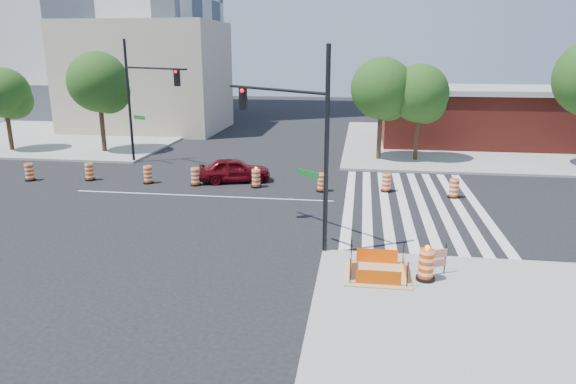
% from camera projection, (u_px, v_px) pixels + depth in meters
% --- Properties ---
extents(ground, '(120.00, 120.00, 0.00)m').
position_uv_depth(ground, '(201.00, 196.00, 27.18)').
color(ground, black).
rests_on(ground, ground).
extents(sidewalk_ne, '(22.00, 22.00, 0.15)m').
position_uv_depth(sidewalk_ne, '(481.00, 144.00, 41.85)').
color(sidewalk_ne, gray).
rests_on(sidewalk_ne, ground).
extents(sidewalk_nw, '(22.00, 22.00, 0.15)m').
position_uv_depth(sidewalk_nw, '(71.00, 134.00, 46.80)').
color(sidewalk_nw, gray).
rests_on(sidewalk_nw, ground).
extents(crosswalk_east, '(6.75, 13.50, 0.01)m').
position_uv_depth(crosswalk_east, '(412.00, 204.00, 25.67)').
color(crosswalk_east, silver).
rests_on(crosswalk_east, ground).
extents(lane_centerline, '(14.00, 0.12, 0.01)m').
position_uv_depth(lane_centerline, '(201.00, 196.00, 27.18)').
color(lane_centerline, silver).
rests_on(lane_centerline, ground).
extents(excavation_pit, '(2.20, 2.20, 0.90)m').
position_uv_depth(excavation_pit, '(377.00, 272.00, 17.30)').
color(excavation_pit, tan).
rests_on(excavation_pit, ground).
extents(brick_storefront, '(16.50, 8.50, 4.60)m').
position_uv_depth(brick_storefront, '(484.00, 116.00, 41.25)').
color(brick_storefront, maroon).
rests_on(brick_storefront, ground).
extents(beige_midrise, '(14.00, 10.00, 10.00)m').
position_uv_depth(beige_midrise, '(147.00, 77.00, 48.47)').
color(beige_midrise, '#B9A68D').
rests_on(beige_midrise, ground).
extents(red_coupe, '(4.44, 2.79, 1.41)m').
position_uv_depth(red_coupe, '(235.00, 170.00, 29.94)').
color(red_coupe, '#53070D').
rests_on(red_coupe, ground).
extents(signal_pole_se, '(4.50, 3.69, 7.53)m').
position_uv_depth(signal_pole_se, '(296.00, 128.00, 19.32)').
color(signal_pole_se, black).
rests_on(signal_pole_se, ground).
extents(signal_pole_nw, '(5.29, 3.21, 8.01)m').
position_uv_depth(signal_pole_nw, '(143.00, 91.00, 33.00)').
color(signal_pole_nw, black).
rests_on(signal_pole_nw, ground).
extents(pit_drum, '(0.62, 0.62, 1.22)m').
position_uv_depth(pit_drum, '(426.00, 266.00, 16.78)').
color(pit_drum, black).
rests_on(pit_drum, ground).
extents(barricade, '(0.84, 0.44, 1.07)m').
position_uv_depth(barricade, '(435.00, 259.00, 17.13)').
color(barricade, '#FF4905').
rests_on(barricade, ground).
extents(tree_north_a, '(3.69, 3.68, 6.25)m').
position_uv_depth(tree_north_a, '(5.00, 96.00, 37.86)').
color(tree_north_a, '#382314').
rests_on(tree_north_a, ground).
extents(tree_north_b, '(4.35, 4.35, 7.40)m').
position_uv_depth(tree_north_b, '(99.00, 86.00, 37.23)').
color(tree_north_b, '#382314').
rests_on(tree_north_b, ground).
extents(tree_north_c, '(4.14, 4.14, 7.04)m').
position_uv_depth(tree_north_c, '(382.00, 92.00, 34.55)').
color(tree_north_c, '#382314').
rests_on(tree_north_c, ground).
extents(tree_north_d, '(3.89, 3.89, 6.61)m').
position_uv_depth(tree_north_d, '(420.00, 97.00, 34.35)').
color(tree_north_d, '#382314').
rests_on(tree_north_d, ground).
extents(median_drum_0, '(0.60, 0.60, 1.02)m').
position_uv_depth(median_drum_0, '(29.00, 173.00, 30.22)').
color(median_drum_0, black).
rests_on(median_drum_0, ground).
extents(median_drum_1, '(0.60, 0.60, 1.02)m').
position_uv_depth(median_drum_1, '(90.00, 172.00, 30.31)').
color(median_drum_1, black).
rests_on(median_drum_1, ground).
extents(median_drum_2, '(0.60, 0.60, 1.02)m').
position_uv_depth(median_drum_2, '(148.00, 175.00, 29.60)').
color(median_drum_2, black).
rests_on(median_drum_2, ground).
extents(median_drum_3, '(0.60, 0.60, 1.02)m').
position_uv_depth(median_drum_3, '(195.00, 177.00, 29.15)').
color(median_drum_3, black).
rests_on(median_drum_3, ground).
extents(median_drum_4, '(0.60, 0.60, 1.18)m').
position_uv_depth(median_drum_4, '(256.00, 179.00, 28.75)').
color(median_drum_4, black).
rests_on(median_drum_4, ground).
extents(median_drum_5, '(0.60, 0.60, 1.02)m').
position_uv_depth(median_drum_5, '(322.00, 183.00, 27.90)').
color(median_drum_5, black).
rests_on(median_drum_5, ground).
extents(median_drum_6, '(0.60, 0.60, 1.02)m').
position_uv_depth(median_drum_6, '(386.00, 183.00, 27.87)').
color(median_drum_6, black).
rests_on(median_drum_6, ground).
extents(median_drum_7, '(0.60, 0.60, 1.02)m').
position_uv_depth(median_drum_7, '(454.00, 189.00, 26.70)').
color(median_drum_7, black).
rests_on(median_drum_7, ground).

